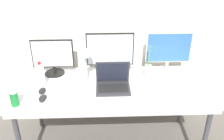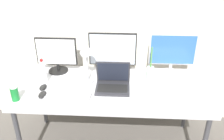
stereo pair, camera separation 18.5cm
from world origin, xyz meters
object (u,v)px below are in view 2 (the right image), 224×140
Objects in this scene: mouse_by_laptop at (43,87)px; soda_can_near_keyboard at (15,94)px; monitor_left at (57,54)px; keyboard_aux at (185,98)px; monitor_right at (172,53)px; laptop_silver at (113,82)px; desk_lamp at (86,58)px; mouse_by_keyboard at (42,95)px; work_desk at (112,92)px; water_bottle at (43,72)px; keyboard_main at (67,95)px; monitor_center at (113,52)px; bamboo_vase at (150,72)px.

mouse_by_laptop is 0.79× the size of soda_can_near_keyboard.
monitor_left is 1.32m from keyboard_aux.
monitor_right is at bearing 0.98° from monitor_left.
desk_lamp is (-0.25, 0.05, 0.22)m from laptop_silver.
soda_can_near_keyboard reaches higher than mouse_by_keyboard.
keyboard_aux is 4.15× the size of mouse_by_keyboard.
work_desk is 3.83× the size of monitor_right.
work_desk is at bearing 17.52° from soda_can_near_keyboard.
water_bottle is 0.62× the size of desk_lamp.
monitor_right is at bearing 28.33° from laptop_silver.
work_desk is at bearing 29.03° from keyboard_main.
monitor_left is 3.28× the size of soda_can_near_keyboard.
monitor_right is at bearing 27.40° from work_desk.
mouse_by_laptop is 0.15m from water_bottle.
keyboard_aux reaches higher than work_desk.
monitor_center is 1.50× the size of laptop_silver.
desk_lamp is at bearing 21.16° from mouse_by_laptop.
monitor_right reaches higher than soda_can_near_keyboard.
laptop_silver is 3.13× the size of mouse_by_laptop.
mouse_by_laptop is 0.39× the size of water_bottle.
water_bottle is at bearing -106.88° from monitor_left.
monitor_right is at bearing 94.17° from keyboard_aux.
monitor_center is 1.84× the size of water_bottle.
bamboo_vase is (-0.22, -0.14, -0.16)m from monitor_right.
keyboard_aux is 1.47m from soda_can_near_keyboard.
mouse_by_keyboard reaches higher than keyboard_aux.
bamboo_vase reaches higher than mouse_by_laptop.
work_desk is 0.87m from soda_can_near_keyboard.
monitor_center is 0.33m from desk_lamp.
monitor_center reaches higher than keyboard_main.
water_bottle is (-0.07, -0.25, -0.07)m from monitor_left.
work_desk is 17.60× the size of mouse_by_laptop.
mouse_by_laptop is (-0.63, -0.34, -0.22)m from monitor_center.
monitor_center reaches higher than mouse_by_keyboard.
laptop_silver reaches higher than work_desk.
desk_lamp is (0.42, 0.01, 0.16)m from water_bottle.
monitor_right is 0.86m from desk_lamp.
mouse_by_laptop is at bearing -174.33° from laptop_silver.
work_desk is 0.72m from monitor_right.
monitor_center is 1.14× the size of desk_lamp.
bamboo_vase reaches higher than mouse_by_keyboard.
monitor_left is 0.51m from mouse_by_keyboard.
monitor_left reaches higher than mouse_by_laptop.
monitor_center reaches higher than keyboard_aux.
monitor_center is at bearing -1.26° from monitor_left.
desk_lamp is (-0.89, 0.21, 0.27)m from keyboard_aux.
work_desk is 0.42m from bamboo_vase.
water_bottle is (-0.66, 0.04, 0.06)m from laptop_silver.
laptop_silver is 0.40m from bamboo_vase.
bamboo_vase is at bearing 19.63° from soda_can_near_keyboard.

